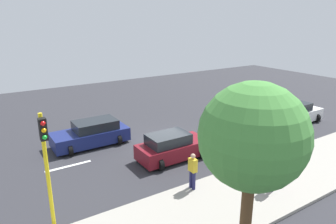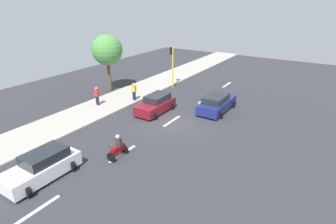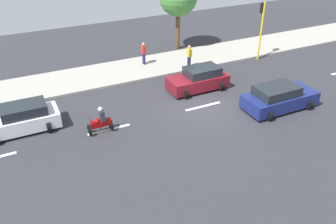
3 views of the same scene
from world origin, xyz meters
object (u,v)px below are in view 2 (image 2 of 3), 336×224
at_px(car_maroon, 156,104).
at_px(street_tree_south, 107,50).
at_px(pedestrian_near_signal, 134,91).
at_px(pedestrian_by_tree, 97,95).
at_px(car_white, 42,167).
at_px(traffic_light_corner, 172,61).
at_px(motorcycle, 118,148).
at_px(car_dark_blue, 217,103).

relative_size(car_maroon, street_tree_south, 0.68).
bearing_deg(pedestrian_near_signal, pedestrian_by_tree, 54.65).
bearing_deg(car_white, pedestrian_by_tree, -59.88).
bearing_deg(traffic_light_corner, motorcycle, 108.89).
bearing_deg(car_white, pedestrian_near_signal, -74.18).
bearing_deg(traffic_light_corner, pedestrian_near_signal, 84.11).
relative_size(car_maroon, pedestrian_by_tree, 2.36).
height_order(car_white, pedestrian_near_signal, pedestrian_near_signal).
distance_m(motorcycle, pedestrian_near_signal, 10.04).
xyz_separation_m(car_white, pedestrian_near_signal, (3.46, -12.21, 0.35)).
distance_m(motorcycle, traffic_light_corner, 15.24).
distance_m(pedestrian_by_tree, street_tree_south, 5.66).
bearing_deg(traffic_light_corner, car_white, 98.98).
height_order(car_dark_blue, pedestrian_near_signal, pedestrian_near_signal).
bearing_deg(car_maroon, pedestrian_by_tree, 18.53).
xyz_separation_m(pedestrian_near_signal, pedestrian_by_tree, (1.99, 2.81, 0.00)).
relative_size(traffic_light_corner, street_tree_south, 0.76).
relative_size(motorcycle, street_tree_south, 0.26).
bearing_deg(traffic_light_corner, car_dark_blue, 150.95).
height_order(pedestrian_near_signal, street_tree_south, street_tree_south).
bearing_deg(street_tree_south, car_maroon, 163.15).
bearing_deg(car_dark_blue, traffic_light_corner, -29.05).
relative_size(car_white, traffic_light_corner, 0.92).
bearing_deg(pedestrian_near_signal, traffic_light_corner, -95.89).
relative_size(pedestrian_by_tree, traffic_light_corner, 0.38).
distance_m(motorcycle, street_tree_south, 14.18).
bearing_deg(car_dark_blue, street_tree_south, 3.68).
xyz_separation_m(pedestrian_near_signal, traffic_light_corner, (-0.60, -5.86, 1.87)).
distance_m(car_maroon, pedestrian_near_signal, 3.44).
height_order(car_white, car_maroon, same).
height_order(motorcycle, pedestrian_near_signal, pedestrian_near_signal).
relative_size(motorcycle, traffic_light_corner, 0.34).
relative_size(car_dark_blue, motorcycle, 2.96).
relative_size(pedestrian_by_tree, street_tree_south, 0.29).
bearing_deg(motorcycle, car_dark_blue, -101.43).
bearing_deg(street_tree_south, traffic_light_corner, -136.40).
height_order(motorcycle, street_tree_south, street_tree_south).
relative_size(car_dark_blue, street_tree_south, 0.77).
height_order(pedestrian_by_tree, street_tree_south, street_tree_south).
distance_m(motorcycle, pedestrian_by_tree, 9.34).
bearing_deg(car_white, car_maroon, -88.93).
height_order(car_maroon, traffic_light_corner, traffic_light_corner).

